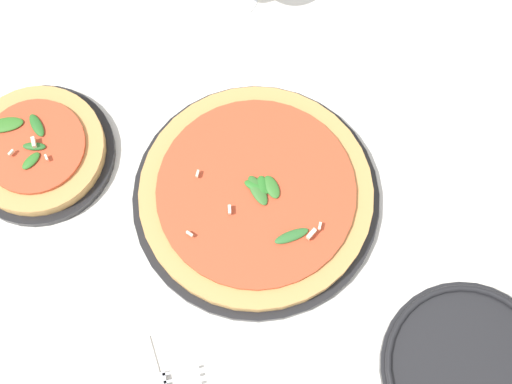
% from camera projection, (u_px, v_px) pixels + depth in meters
% --- Properties ---
extents(ground_plane, '(6.00, 6.00, 0.00)m').
position_uv_depth(ground_plane, '(281.00, 199.00, 0.90)').
color(ground_plane, silver).
extents(pizza_arugula_main, '(0.31, 0.31, 0.05)m').
position_uv_depth(pizza_arugula_main, '(256.00, 196.00, 0.88)').
color(pizza_arugula_main, black).
rests_on(pizza_arugula_main, ground_plane).
extents(pizza_personal_side, '(0.19, 0.19, 0.05)m').
position_uv_depth(pizza_personal_side, '(38.00, 151.00, 0.90)').
color(pizza_personal_side, black).
rests_on(pizza_personal_side, ground_plane).
extents(side_plate_white, '(0.20, 0.20, 0.02)m').
position_uv_depth(side_plate_white, '(468.00, 369.00, 0.82)').
color(side_plate_white, black).
rests_on(side_plate_white, ground_plane).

